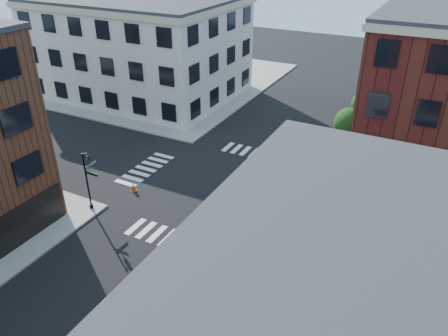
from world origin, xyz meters
TOP-DOWN VIEW (x-y plane):
  - ground at (0.00, 0.00)m, footprint 120.00×120.00m
  - sidewalk_nw at (-21.00, 21.00)m, footprint 30.00×30.00m
  - building_nw at (-19.00, 16.00)m, footprint 22.00×16.00m
  - tree_near at (7.56, 9.98)m, footprint 2.69×2.69m
  - tree_far at (7.56, 15.98)m, footprint 2.43×2.43m
  - signal_pole at (-6.72, -6.68)m, footprint 1.29×1.24m
  - box_truck at (8.79, -2.60)m, footprint 7.76×2.49m
  - traffic_cone at (-5.70, -3.33)m, footprint 0.44×0.44m

SIDE VIEW (x-z plane):
  - ground at x=0.00m, z-range 0.00..0.00m
  - sidewalk_nw at x=-21.00m, z-range 0.00..0.15m
  - traffic_cone at x=-5.70m, z-range -0.01..0.77m
  - box_truck at x=8.79m, z-range 0.07..3.56m
  - signal_pole at x=-6.72m, z-range 0.56..5.16m
  - tree_far at x=7.56m, z-range 0.84..4.91m
  - tree_near at x=7.56m, z-range 0.91..5.41m
  - building_nw at x=-19.00m, z-range 0.00..11.00m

